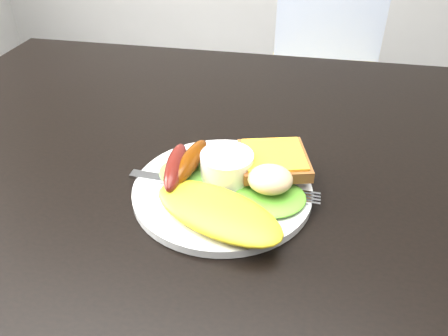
# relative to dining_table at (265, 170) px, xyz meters

# --- Properties ---
(dining_table) EXTENTS (1.20, 0.80, 0.04)m
(dining_table) POSITION_rel_dining_table_xyz_m (0.00, 0.00, 0.00)
(dining_table) COLOR black
(dining_table) RESTS_ON ground
(dining_chair) EXTENTS (0.40, 0.40, 0.05)m
(dining_chair) POSITION_rel_dining_table_xyz_m (0.11, 0.98, -0.28)
(dining_chair) COLOR tan
(dining_chair) RESTS_ON ground
(plate) EXTENTS (0.22, 0.22, 0.01)m
(plate) POSITION_rel_dining_table_xyz_m (-0.04, -0.09, 0.03)
(plate) COLOR white
(plate) RESTS_ON dining_table
(lettuce_left) EXTENTS (0.10, 0.09, 0.01)m
(lettuce_left) POSITION_rel_dining_table_xyz_m (-0.09, -0.08, 0.04)
(lettuce_left) COLOR #4F8633
(lettuce_left) RESTS_ON plate
(lettuce_right) EXTENTS (0.10, 0.10, 0.01)m
(lettuce_right) POSITION_rel_dining_table_xyz_m (0.02, -0.10, 0.04)
(lettuce_right) COLOR #328D1F
(lettuce_right) RESTS_ON plate
(omelette) EXTENTS (0.18, 0.14, 0.02)m
(omelette) POSITION_rel_dining_table_xyz_m (-0.04, -0.15, 0.04)
(omelette) COLOR #FFF532
(omelette) RESTS_ON plate
(sausage_a) EXTENTS (0.04, 0.10, 0.02)m
(sausage_a) POSITION_rel_dining_table_xyz_m (-0.10, -0.09, 0.05)
(sausage_a) COLOR #5B1514
(sausage_a) RESTS_ON lettuce_left
(sausage_b) EXTENTS (0.04, 0.10, 0.02)m
(sausage_b) POSITION_rel_dining_table_xyz_m (-0.09, -0.07, 0.05)
(sausage_b) COLOR #692E04
(sausage_b) RESTS_ON lettuce_left
(ramekin) EXTENTS (0.07, 0.07, 0.04)m
(ramekin) POSITION_rel_dining_table_xyz_m (-0.04, -0.07, 0.05)
(ramekin) COLOR white
(ramekin) RESTS_ON plate
(toast_a) EXTENTS (0.07, 0.07, 0.01)m
(toast_a) POSITION_rel_dining_table_xyz_m (-0.03, -0.04, 0.04)
(toast_a) COLOR #915E1D
(toast_a) RESTS_ON plate
(toast_b) EXTENTS (0.10, 0.10, 0.01)m
(toast_b) POSITION_rel_dining_table_xyz_m (0.01, -0.05, 0.05)
(toast_b) COLOR brown
(toast_b) RESTS_ON toast_a
(potato_salad) EXTENTS (0.06, 0.06, 0.03)m
(potato_salad) POSITION_rel_dining_table_xyz_m (0.01, -0.10, 0.06)
(potato_salad) COLOR beige
(potato_salad) RESTS_ON lettuce_right
(fork) EXTENTS (0.18, 0.03, 0.00)m
(fork) POSITION_rel_dining_table_xyz_m (-0.07, -0.09, 0.03)
(fork) COLOR #ADAFB7
(fork) RESTS_ON plate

